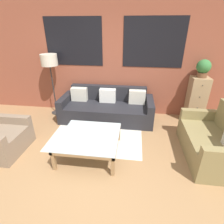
{
  "coord_description": "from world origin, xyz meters",
  "views": [
    {
      "loc": [
        0.56,
        -1.98,
        2.15
      ],
      "look_at": [
        0.14,
        1.23,
        0.55
      ],
      "focal_mm": 28.0,
      "sensor_mm": 36.0,
      "label": 1
    }
  ],
  "objects_px": {
    "couch_dark": "(107,108)",
    "floor_lamp": "(49,63)",
    "drawer_cabinet": "(196,100)",
    "settee_vintage": "(214,142)",
    "potted_plant": "(203,68)",
    "coffee_table": "(90,138)"
  },
  "relations": [
    {
      "from": "coffee_table",
      "to": "settee_vintage",
      "type": "bearing_deg",
      "value": 5.29
    },
    {
      "from": "couch_dark",
      "to": "settee_vintage",
      "type": "distance_m",
      "value": 2.41
    },
    {
      "from": "settee_vintage",
      "to": "drawer_cabinet",
      "type": "height_order",
      "value": "drawer_cabinet"
    },
    {
      "from": "couch_dark",
      "to": "floor_lamp",
      "type": "height_order",
      "value": "floor_lamp"
    },
    {
      "from": "couch_dark",
      "to": "coffee_table",
      "type": "xyz_separation_m",
      "value": [
        -0.09,
        -1.4,
        0.05
      ]
    },
    {
      "from": "couch_dark",
      "to": "settee_vintage",
      "type": "relative_size",
      "value": 1.58
    },
    {
      "from": "potted_plant",
      "to": "coffee_table",
      "type": "bearing_deg",
      "value": -144.24
    },
    {
      "from": "floor_lamp",
      "to": "potted_plant",
      "type": "xyz_separation_m",
      "value": [
        3.58,
        0.08,
        -0.04
      ]
    },
    {
      "from": "floor_lamp",
      "to": "settee_vintage",
      "type": "bearing_deg",
      "value": -20.87
    },
    {
      "from": "settee_vintage",
      "to": "floor_lamp",
      "type": "distance_m",
      "value": 3.9
    },
    {
      "from": "drawer_cabinet",
      "to": "potted_plant",
      "type": "relative_size",
      "value": 2.75
    },
    {
      "from": "couch_dark",
      "to": "floor_lamp",
      "type": "xyz_separation_m",
      "value": [
        -1.42,
        0.14,
        1.07
      ]
    },
    {
      "from": "couch_dark",
      "to": "drawer_cabinet",
      "type": "bearing_deg",
      "value": 5.88
    },
    {
      "from": "couch_dark",
      "to": "drawer_cabinet",
      "type": "xyz_separation_m",
      "value": [
        2.16,
        0.22,
        0.27
      ]
    },
    {
      "from": "drawer_cabinet",
      "to": "settee_vintage",
      "type": "bearing_deg",
      "value": -92.42
    },
    {
      "from": "coffee_table",
      "to": "drawer_cabinet",
      "type": "relative_size",
      "value": 0.95
    },
    {
      "from": "couch_dark",
      "to": "floor_lamp",
      "type": "bearing_deg",
      "value": 174.18
    },
    {
      "from": "couch_dark",
      "to": "drawer_cabinet",
      "type": "relative_size",
      "value": 2.06
    },
    {
      "from": "settee_vintage",
      "to": "coffee_table",
      "type": "height_order",
      "value": "settee_vintage"
    },
    {
      "from": "couch_dark",
      "to": "settee_vintage",
      "type": "bearing_deg",
      "value": -29.68
    },
    {
      "from": "coffee_table",
      "to": "floor_lamp",
      "type": "bearing_deg",
      "value": 130.65
    },
    {
      "from": "couch_dark",
      "to": "potted_plant",
      "type": "relative_size",
      "value": 5.66
    }
  ]
}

